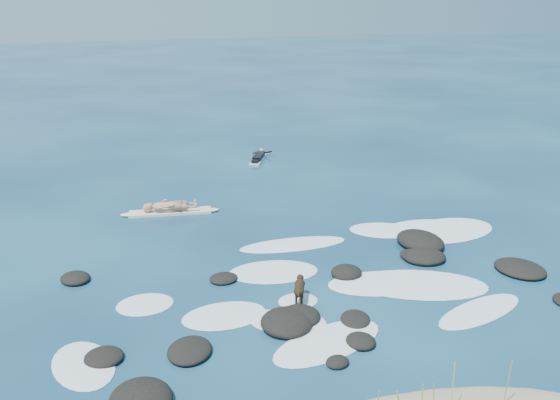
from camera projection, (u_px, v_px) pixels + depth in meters
name	position (u px, v px, depth m)	size (l,w,h in m)	color
ground	(294.00, 274.00, 18.36)	(160.00, 160.00, 0.00)	#0A2642
reef_rocks	(344.00, 294.00, 17.01)	(14.17, 7.55, 0.54)	black
breaking_foam	(353.00, 275.00, 18.29)	(14.88, 8.41, 0.12)	white
standing_surfer_rig	(169.00, 193.00, 22.89)	(3.63, 0.98, 2.06)	#F1E1C1
paddling_surfer_rig	(259.00, 157.00, 30.09)	(1.47, 2.14, 0.39)	white
dog	(299.00, 287.00, 16.62)	(0.52, 1.02, 0.68)	black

